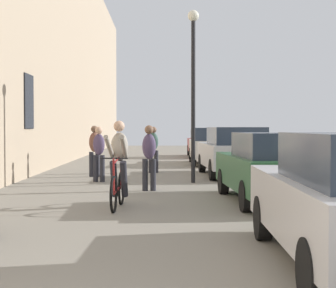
{
  "coord_description": "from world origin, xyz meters",
  "views": [
    {
      "loc": [
        0.9,
        -2.77,
        1.57
      ],
      "look_at": [
        1.17,
        13.76,
        1.06
      ],
      "focal_mm": 56.83,
      "sensor_mm": 36.0,
      "label": 1
    }
  ],
  "objects_px": {
    "cyclist_on_bicycle": "(118,166)",
    "parked_car_second": "(271,166)",
    "parked_car_third": "(233,151)",
    "parked_car_fourth": "(212,145)",
    "pedestrian_mid": "(99,151)",
    "street_lamp": "(193,74)",
    "pedestrian_far": "(94,148)",
    "pedestrian_near": "(149,154)",
    "pedestrian_furthest": "(153,147)",
    "parked_car_fifth": "(204,143)"
  },
  "relations": [
    {
      "from": "parked_car_fourth",
      "to": "parked_car_fifth",
      "type": "relative_size",
      "value": 1.07
    },
    {
      "from": "street_lamp",
      "to": "parked_car_fourth",
      "type": "height_order",
      "value": "street_lamp"
    },
    {
      "from": "pedestrian_furthest",
      "to": "parked_car_third",
      "type": "bearing_deg",
      "value": -28.11
    },
    {
      "from": "pedestrian_mid",
      "to": "parked_car_second",
      "type": "height_order",
      "value": "pedestrian_mid"
    },
    {
      "from": "parked_car_third",
      "to": "parked_car_fifth",
      "type": "xyz_separation_m",
      "value": [
        0.03,
        11.44,
        -0.06
      ]
    },
    {
      "from": "cyclist_on_bicycle",
      "to": "pedestrian_near",
      "type": "bearing_deg",
      "value": 78.46
    },
    {
      "from": "parked_car_third",
      "to": "parked_car_fourth",
      "type": "bearing_deg",
      "value": 91.42
    },
    {
      "from": "street_lamp",
      "to": "parked_car_fifth",
      "type": "xyz_separation_m",
      "value": [
        1.46,
        13.41,
        -2.34
      ]
    },
    {
      "from": "pedestrian_near",
      "to": "pedestrian_furthest",
      "type": "xyz_separation_m",
      "value": [
        0.05,
        5.32,
        -0.01
      ]
    },
    {
      "from": "cyclist_on_bicycle",
      "to": "street_lamp",
      "type": "distance_m",
      "value": 5.49
    },
    {
      "from": "parked_car_second",
      "to": "pedestrian_furthest",
      "type": "bearing_deg",
      "value": 109.04
    },
    {
      "from": "cyclist_on_bicycle",
      "to": "pedestrian_mid",
      "type": "distance_m",
      "value": 4.99
    },
    {
      "from": "pedestrian_mid",
      "to": "parked_car_third",
      "type": "height_order",
      "value": "pedestrian_mid"
    },
    {
      "from": "cyclist_on_bicycle",
      "to": "pedestrian_furthest",
      "type": "height_order",
      "value": "cyclist_on_bicycle"
    },
    {
      "from": "parked_car_second",
      "to": "parked_car_third",
      "type": "distance_m",
      "value": 6.02
    },
    {
      "from": "pedestrian_furthest",
      "to": "parked_car_fifth",
      "type": "relative_size",
      "value": 0.38
    },
    {
      "from": "parked_car_fourth",
      "to": "pedestrian_far",
      "type": "bearing_deg",
      "value": -126.91
    },
    {
      "from": "pedestrian_far",
      "to": "pedestrian_furthest",
      "type": "bearing_deg",
      "value": 38.31
    },
    {
      "from": "pedestrian_mid",
      "to": "parked_car_third",
      "type": "xyz_separation_m",
      "value": [
        4.14,
        1.73,
        -0.08
      ]
    },
    {
      "from": "pedestrian_near",
      "to": "parked_car_second",
      "type": "xyz_separation_m",
      "value": [
        2.6,
        -2.09,
        -0.16
      ]
    },
    {
      "from": "cyclist_on_bicycle",
      "to": "parked_car_fifth",
      "type": "xyz_separation_m",
      "value": [
        3.23,
        18.07,
        -0.05
      ]
    },
    {
      "from": "pedestrian_furthest",
      "to": "pedestrian_mid",
      "type": "bearing_deg",
      "value": -116.29
    },
    {
      "from": "parked_car_second",
      "to": "parked_car_fifth",
      "type": "xyz_separation_m",
      "value": [
        0.08,
        17.46,
        0.0
      ]
    },
    {
      "from": "cyclist_on_bicycle",
      "to": "parked_car_third",
      "type": "height_order",
      "value": "cyclist_on_bicycle"
    },
    {
      "from": "pedestrian_far",
      "to": "parked_car_fourth",
      "type": "distance_m",
      "value": 7.21
    },
    {
      "from": "cyclist_on_bicycle",
      "to": "parked_car_second",
      "type": "bearing_deg",
      "value": 11.01
    },
    {
      "from": "cyclist_on_bicycle",
      "to": "pedestrian_furthest",
      "type": "bearing_deg",
      "value": 85.74
    },
    {
      "from": "parked_car_fourth",
      "to": "parked_car_fifth",
      "type": "height_order",
      "value": "parked_car_fourth"
    },
    {
      "from": "pedestrian_mid",
      "to": "street_lamp",
      "type": "xyz_separation_m",
      "value": [
        2.71,
        -0.25,
        2.21
      ]
    },
    {
      "from": "cyclist_on_bicycle",
      "to": "pedestrian_furthest",
      "type": "xyz_separation_m",
      "value": [
        0.6,
        8.02,
        0.09
      ]
    },
    {
      "from": "street_lamp",
      "to": "pedestrian_furthest",
      "type": "bearing_deg",
      "value": 109.23
    },
    {
      "from": "parked_car_third",
      "to": "parked_car_fourth",
      "type": "xyz_separation_m",
      "value": [
        -0.14,
        5.67,
        -0.01
      ]
    },
    {
      "from": "pedestrian_near",
      "to": "pedestrian_far",
      "type": "distance_m",
      "value": 4.25
    },
    {
      "from": "pedestrian_furthest",
      "to": "parked_car_second",
      "type": "height_order",
      "value": "pedestrian_furthest"
    },
    {
      "from": "pedestrian_far",
      "to": "parked_car_third",
      "type": "xyz_separation_m",
      "value": [
        4.47,
        0.09,
        -0.1
      ]
    },
    {
      "from": "pedestrian_mid",
      "to": "pedestrian_far",
      "type": "distance_m",
      "value": 1.67
    },
    {
      "from": "street_lamp",
      "to": "parked_car_third",
      "type": "xyz_separation_m",
      "value": [
        1.43,
        1.97,
        -2.29
      ]
    },
    {
      "from": "parked_car_third",
      "to": "parked_car_fourth",
      "type": "distance_m",
      "value": 5.68
    },
    {
      "from": "pedestrian_mid",
      "to": "street_lamp",
      "type": "bearing_deg",
      "value": -5.18
    },
    {
      "from": "cyclist_on_bicycle",
      "to": "parked_car_second",
      "type": "height_order",
      "value": "cyclist_on_bicycle"
    },
    {
      "from": "pedestrian_near",
      "to": "pedestrian_furthest",
      "type": "distance_m",
      "value": 5.32
    },
    {
      "from": "parked_car_fourth",
      "to": "pedestrian_mid",
      "type": "bearing_deg",
      "value": -118.38
    },
    {
      "from": "cyclist_on_bicycle",
      "to": "parked_car_third",
      "type": "xyz_separation_m",
      "value": [
        3.2,
        6.63,
        0.01
      ]
    },
    {
      "from": "street_lamp",
      "to": "parked_car_fourth",
      "type": "distance_m",
      "value": 8.09
    },
    {
      "from": "cyclist_on_bicycle",
      "to": "pedestrian_near",
      "type": "height_order",
      "value": "cyclist_on_bicycle"
    },
    {
      "from": "parked_car_third",
      "to": "pedestrian_far",
      "type": "bearing_deg",
      "value": -178.87
    },
    {
      "from": "pedestrian_far",
      "to": "parked_car_fifth",
      "type": "distance_m",
      "value": 12.38
    },
    {
      "from": "pedestrian_far",
      "to": "street_lamp",
      "type": "relative_size",
      "value": 0.33
    },
    {
      "from": "pedestrian_furthest",
      "to": "parked_car_third",
      "type": "relative_size",
      "value": 0.36
    },
    {
      "from": "parked_car_third",
      "to": "parked_car_fourth",
      "type": "height_order",
      "value": "parked_car_third"
    }
  ]
}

